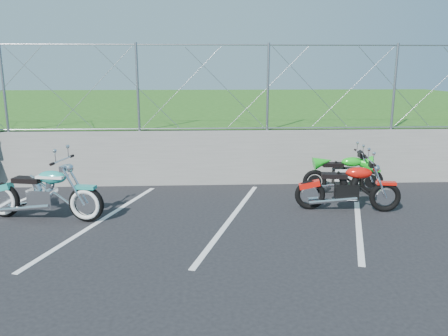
{
  "coord_description": "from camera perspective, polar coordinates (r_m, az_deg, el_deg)",
  "views": [
    {
      "loc": [
        -0.51,
        -6.72,
        2.73
      ],
      "look_at": [
        -0.13,
        1.3,
        0.89
      ],
      "focal_mm": 35.0,
      "sensor_mm": 36.0,
      "label": 1
    }
  ],
  "objects": [
    {
      "name": "ground",
      "position": [
        7.27,
        1.51,
        -9.17
      ],
      "size": [
        90.0,
        90.0,
        0.0
      ],
      "primitive_type": "plane",
      "color": "black",
      "rests_on": "ground"
    },
    {
      "name": "parking_lines",
      "position": [
        8.37,
        9.27,
        -6.31
      ],
      "size": [
        18.29,
        4.31,
        0.01
      ],
      "color": "silver",
      "rests_on": "ground"
    },
    {
      "name": "retaining_wall",
      "position": [
        10.44,
        0.11,
        1.4
      ],
      "size": [
        30.0,
        0.22,
        1.3
      ],
      "primitive_type": "cube",
      "color": "slate",
      "rests_on": "ground"
    },
    {
      "name": "naked_orange",
      "position": [
        8.85,
        16.01,
        -2.68
      ],
      "size": [
        2.02,
        0.69,
        1.01
      ],
      "rotation": [
        0.0,
        0.0,
        -0.15
      ],
      "color": "black",
      "rests_on": "ground"
    },
    {
      "name": "sportbike_green",
      "position": [
        10.06,
        15.45,
        -0.95
      ],
      "size": [
        1.81,
        0.65,
        0.94
      ],
      "rotation": [
        0.0,
        0.0,
        -0.03
      ],
      "color": "black",
      "rests_on": "ground"
    },
    {
      "name": "cruiser_turquoise",
      "position": [
        8.64,
        -22.35,
        -3.32
      ],
      "size": [
        2.3,
        0.73,
        1.15
      ],
      "rotation": [
        0.0,
        0.0,
        -0.2
      ],
      "color": "black",
      "rests_on": "ground"
    },
    {
      "name": "chain_link_fence",
      "position": [
        10.24,
        0.12,
        10.48
      ],
      "size": [
        28.0,
        0.03,
        2.0
      ],
      "color": "gray",
      "rests_on": "retaining_wall"
    },
    {
      "name": "grass_field",
      "position": [
        20.33,
        -1.31,
        7.03
      ],
      "size": [
        30.0,
        20.0,
        1.3
      ],
      "primitive_type": "cube",
      "color": "#225115",
      "rests_on": "ground"
    }
  ]
}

